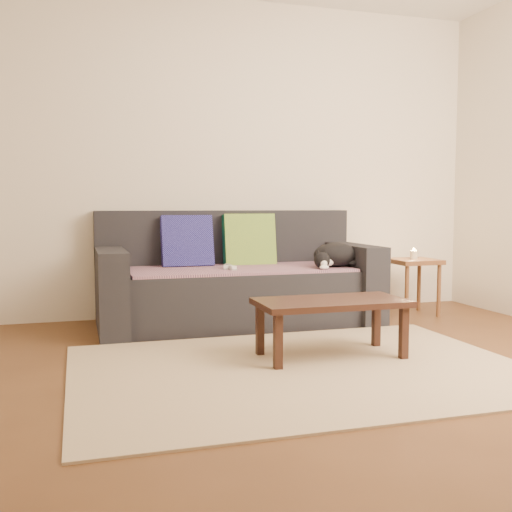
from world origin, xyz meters
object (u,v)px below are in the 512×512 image
(cat, at_px, (335,255))
(wii_remote_a, at_px, (231,267))
(coffee_table, at_px, (331,307))
(wii_remote_b, at_px, (227,267))
(side_table, at_px, (413,269))
(sofa, at_px, (236,283))

(cat, relative_size, wii_remote_a, 2.82)
(cat, bearing_deg, wii_remote_a, 176.95)
(wii_remote_a, relative_size, coffee_table, 0.17)
(cat, bearing_deg, wii_remote_b, 172.84)
(wii_remote_a, height_order, wii_remote_b, same)
(wii_remote_b, bearing_deg, coffee_table, -143.81)
(wii_remote_b, relative_size, side_table, 0.32)
(wii_remote_b, xyz_separation_m, coffee_table, (0.37, -1.09, -0.14))
(wii_remote_a, xyz_separation_m, coffee_table, (0.35, -1.03, -0.14))
(wii_remote_b, height_order, coffee_table, wii_remote_b)
(wii_remote_a, distance_m, wii_remote_b, 0.06)
(cat, distance_m, coffee_table, 1.10)
(sofa, distance_m, cat, 0.79)
(wii_remote_a, bearing_deg, wii_remote_b, 12.08)
(wii_remote_a, xyz_separation_m, side_table, (1.60, 0.11, -0.07))
(wii_remote_a, bearing_deg, coffee_table, -165.77)
(wii_remote_b, height_order, side_table, wii_remote_b)
(sofa, bearing_deg, coffee_table, -78.07)
(coffee_table, bearing_deg, side_table, 42.31)
(sofa, relative_size, wii_remote_a, 14.00)
(cat, relative_size, coffee_table, 0.48)
(side_table, bearing_deg, cat, -168.02)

